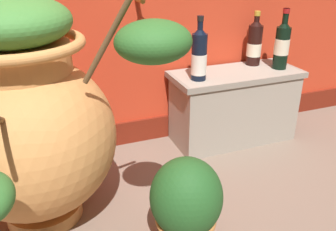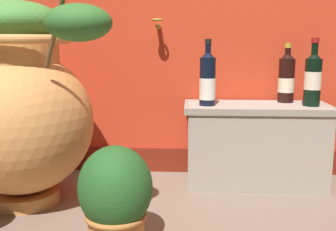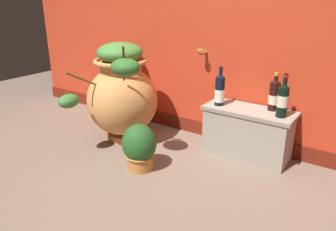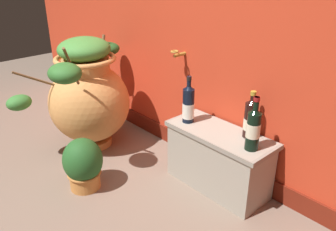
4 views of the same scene
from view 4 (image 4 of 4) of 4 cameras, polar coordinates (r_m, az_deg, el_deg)
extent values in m
plane|color=#7A6656|center=(2.22, -18.22, -15.41)|extent=(7.00, 7.00, 0.00)
cube|color=maroon|center=(2.69, 2.99, -4.67)|extent=(4.40, 0.02, 0.13)
cylinder|color=#B28433|center=(2.41, 1.95, 9.94)|extent=(0.02, 0.10, 0.02)
torus|color=#B28433|center=(2.37, 1.08, 10.43)|extent=(0.06, 0.06, 0.01)
cylinder|color=#D68E4C|center=(2.87, -12.11, -4.01)|extent=(0.29, 0.29, 0.05)
ellipsoid|color=#D68E4C|center=(2.73, -12.72, 2.05)|extent=(0.61, 0.61, 0.60)
cylinder|color=#D68E4C|center=(2.64, -13.29, 7.63)|extent=(0.35, 0.35, 0.13)
torus|color=#D68E4C|center=(2.62, -13.43, 9.03)|extent=(0.45, 0.45, 0.04)
cylinder|color=brown|center=(2.58, -20.63, 5.49)|extent=(0.06, 0.31, 0.18)
ellipsoid|color=#387A33|center=(2.61, -23.20, 1.95)|extent=(0.14, 0.17, 0.11)
cylinder|color=brown|center=(2.85, -10.72, 10.84)|extent=(0.07, 0.10, 0.20)
ellipsoid|color=#235623|center=(2.92, -10.03, 10.68)|extent=(0.20, 0.22, 0.11)
cylinder|color=brown|center=(2.28, -15.54, 7.67)|extent=(0.15, 0.15, 0.30)
ellipsoid|color=#2D6628|center=(2.15, -16.55, 6.66)|extent=(0.22, 0.19, 0.12)
ellipsoid|color=#428438|center=(2.60, -13.59, 10.54)|extent=(0.38, 0.38, 0.17)
cube|color=#9E9384|center=(2.26, 8.26, -7.15)|extent=(0.66, 0.28, 0.40)
cube|color=gray|center=(2.17, 8.55, -3.06)|extent=(0.69, 0.30, 0.03)
cylinder|color=black|center=(1.97, 13.74, -2.56)|extent=(0.08, 0.08, 0.22)
cone|color=black|center=(1.91, 14.11, 0.71)|extent=(0.08, 0.08, 0.04)
cylinder|color=black|center=(1.90, 14.21, 1.64)|extent=(0.03, 0.03, 0.09)
cylinder|color=maroon|center=(1.89, 14.33, 2.63)|extent=(0.03, 0.03, 0.02)
cylinder|color=beige|center=(1.96, 13.77, -2.33)|extent=(0.08, 0.08, 0.08)
cylinder|color=black|center=(2.10, 13.35, -0.78)|extent=(0.08, 0.08, 0.22)
cone|color=black|center=(2.05, 13.68, 2.28)|extent=(0.08, 0.08, 0.04)
cylinder|color=black|center=(2.04, 13.75, 2.90)|extent=(0.03, 0.03, 0.08)
cylinder|color=#B7932D|center=(2.03, 13.82, 3.56)|extent=(0.03, 0.03, 0.02)
cylinder|color=beige|center=(2.11, 13.29, -1.32)|extent=(0.08, 0.08, 0.07)
cylinder|color=black|center=(2.23, 3.35, 1.62)|extent=(0.07, 0.07, 0.22)
cone|color=black|center=(2.18, 3.43, 4.63)|extent=(0.07, 0.07, 0.04)
cylinder|color=black|center=(2.17, 3.45, 5.35)|extent=(0.03, 0.03, 0.08)
cylinder|color=black|center=(2.16, 3.47, 6.11)|extent=(0.03, 0.03, 0.02)
cylinder|color=white|center=(2.24, 3.33, 0.83)|extent=(0.08, 0.08, 0.10)
cylinder|color=#CC7F3D|center=(2.36, -13.44, -10.10)|extent=(0.19, 0.19, 0.12)
torus|color=#BB7538|center=(2.34, -13.55, -9.13)|extent=(0.22, 0.22, 0.02)
ellipsoid|color=#235623|center=(2.28, -13.80, -7.09)|extent=(0.25, 0.25, 0.29)
camera|label=1|loc=(2.21, -43.39, 7.59)|focal=38.66mm
camera|label=2|loc=(1.70, -52.01, -9.63)|focal=43.34mm
camera|label=3|loc=(0.88, -101.47, -17.45)|focal=34.76mm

